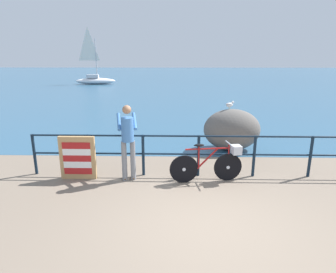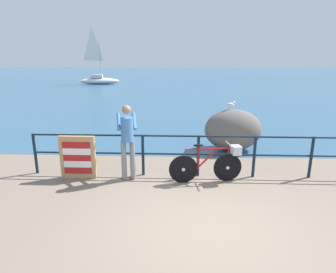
{
  "view_description": "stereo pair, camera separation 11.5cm",
  "coord_description": "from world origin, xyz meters",
  "px_view_note": "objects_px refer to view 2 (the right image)",
  "views": [
    {
      "loc": [
        -0.57,
        -4.37,
        2.77
      ],
      "look_at": [
        -0.74,
        2.59,
        0.88
      ],
      "focal_mm": 30.61,
      "sensor_mm": 36.0,
      "label": 1
    },
    {
      "loc": [
        -0.45,
        -4.36,
        2.77
      ],
      "look_at": [
        -0.74,
        2.59,
        0.88
      ],
      "focal_mm": 30.61,
      "sensor_mm": 36.0,
      "label": 2
    }
  ],
  "objects_px": {
    "bicycle": "(212,163)",
    "seagull": "(231,104)",
    "folded_deckchair_stack": "(78,157)",
    "person_at_railing": "(127,139)",
    "sailboat": "(99,78)",
    "breakwater_boulder_main": "(233,130)"
  },
  "relations": [
    {
      "from": "bicycle",
      "to": "seagull",
      "type": "height_order",
      "value": "seagull"
    },
    {
      "from": "person_at_railing",
      "to": "folded_deckchair_stack",
      "type": "relative_size",
      "value": 1.71
    },
    {
      "from": "person_at_railing",
      "to": "breakwater_boulder_main",
      "type": "height_order",
      "value": "person_at_railing"
    },
    {
      "from": "breakwater_boulder_main",
      "to": "sailboat",
      "type": "bearing_deg",
      "value": 114.4
    },
    {
      "from": "person_at_railing",
      "to": "breakwater_boulder_main",
      "type": "distance_m",
      "value": 3.75
    },
    {
      "from": "bicycle",
      "to": "person_at_railing",
      "type": "height_order",
      "value": "person_at_railing"
    },
    {
      "from": "bicycle",
      "to": "folded_deckchair_stack",
      "type": "distance_m",
      "value": 3.16
    },
    {
      "from": "folded_deckchair_stack",
      "to": "sailboat",
      "type": "xyz_separation_m",
      "value": [
        -6.78,
        26.26,
        0.19
      ]
    },
    {
      "from": "bicycle",
      "to": "sailboat",
      "type": "distance_m",
      "value": 28.15
    },
    {
      "from": "folded_deckchair_stack",
      "to": "person_at_railing",
      "type": "bearing_deg",
      "value": -1.2
    },
    {
      "from": "folded_deckchair_stack",
      "to": "sailboat",
      "type": "distance_m",
      "value": 27.12
    },
    {
      "from": "bicycle",
      "to": "seagull",
      "type": "relative_size",
      "value": 5.18
    },
    {
      "from": "seagull",
      "to": "breakwater_boulder_main",
      "type": "bearing_deg",
      "value": -69.54
    },
    {
      "from": "bicycle",
      "to": "folded_deckchair_stack",
      "type": "bearing_deg",
      "value": 170.19
    },
    {
      "from": "bicycle",
      "to": "person_at_railing",
      "type": "bearing_deg",
      "value": 170.1
    },
    {
      "from": "seagull",
      "to": "folded_deckchair_stack",
      "type": "bearing_deg",
      "value": -178.46
    },
    {
      "from": "person_at_railing",
      "to": "sailboat",
      "type": "bearing_deg",
      "value": 4.31
    },
    {
      "from": "sailboat",
      "to": "breakwater_boulder_main",
      "type": "bearing_deg",
      "value": -72.3
    },
    {
      "from": "person_at_railing",
      "to": "sailboat",
      "type": "distance_m",
      "value": 27.47
    },
    {
      "from": "folded_deckchair_stack",
      "to": "sailboat",
      "type": "bearing_deg",
      "value": 104.48
    },
    {
      "from": "person_at_railing",
      "to": "seagull",
      "type": "xyz_separation_m",
      "value": [
        2.75,
        2.49,
        0.43
      ]
    },
    {
      "from": "person_at_railing",
      "to": "seagull",
      "type": "height_order",
      "value": "person_at_railing"
    }
  ]
}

